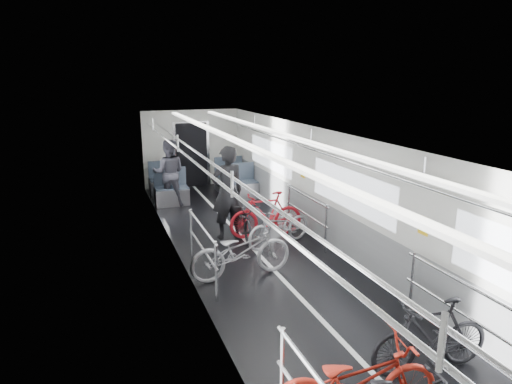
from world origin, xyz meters
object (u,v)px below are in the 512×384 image
bike_right_far (266,214)px  bike_aisle (243,218)px  bike_right_mid (280,226)px  person_seated (169,173)px  person_standing (227,192)px  bike_left_far (241,251)px  bike_left_near (355,382)px  bike_right_near (431,336)px

bike_right_far → bike_aisle: 0.51m
bike_right_mid → person_seated: (-1.63, 3.81, 0.48)m
person_standing → bike_left_far: bearing=72.8°
bike_right_far → person_seated: 3.59m
bike_right_far → person_standing: person_standing is taller
bike_left_near → bike_right_far: bike_right_far is taller
bike_right_near → person_standing: person_standing is taller
bike_right_far → bike_left_near: bearing=-10.2°
bike_left_far → bike_right_near: bearing=-161.5°
person_standing → bike_right_near: bearing=92.8°
bike_right_near → bike_left_far: bearing=-153.1°
bike_right_mid → person_seated: bearing=-175.3°
bike_aisle → person_standing: size_ratio=0.78×
bike_right_mid → bike_aisle: bearing=-162.4°
bike_right_near → person_seated: size_ratio=0.86×
bike_aisle → bike_left_near: bearing=-90.7°
bike_left_far → bike_right_mid: bike_left_far is taller
bike_right_near → bike_aisle: bearing=-167.9°
bike_right_near → person_seated: (-1.70, 8.27, 0.43)m
bike_right_near → bike_right_mid: (-0.07, 4.46, -0.05)m
bike_right_near → bike_right_far: (-0.13, 5.06, 0.03)m
person_standing → bike_right_far: bearing=155.5°
bike_right_near → person_seated: person_seated is taller
bike_left_far → person_seated: (-0.40, 5.00, 0.41)m
person_standing → person_seated: bearing=-82.8°
bike_right_near → bike_right_far: 5.06m
bike_aisle → person_seated: 3.29m
bike_left_far → bike_right_mid: 1.71m
bike_right_near → bike_aisle: 5.24m
bike_right_far → person_seated: person_seated is taller
bike_left_far → person_standing: (0.36, 2.03, 0.52)m
bike_left_near → bike_right_mid: bike_left_near is taller
bike_aisle → bike_right_mid: bearing=-47.9°
bike_left_near → person_standing: (0.35, 5.71, 0.54)m
person_seated → bike_left_far: bearing=109.1°
bike_left_far → bike_aisle: (0.68, 1.93, -0.07)m
bike_right_mid → person_seated: person_seated is taller
bike_right_far → bike_aisle: bearing=-105.6°
bike_right_mid → bike_right_near: bearing=-17.5°
bike_left_far → bike_right_far: bike_right_far is taller
bike_left_far → bike_right_mid: (1.22, 1.19, -0.06)m
bike_right_near → person_seated: bearing=-163.0°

